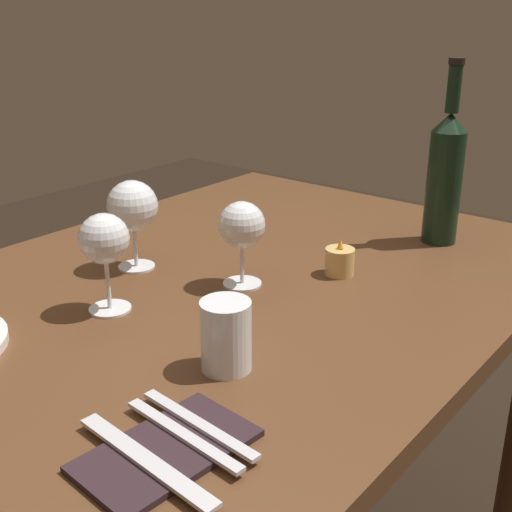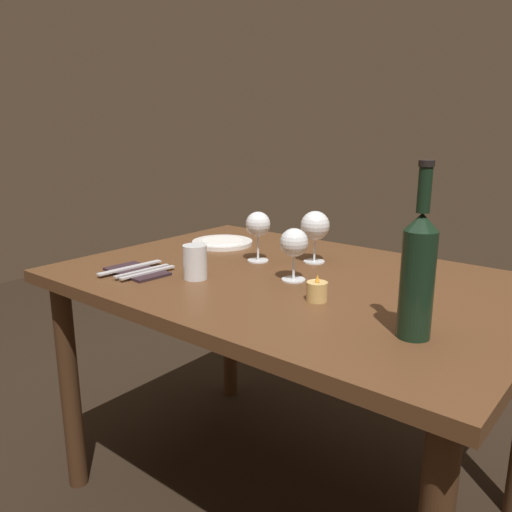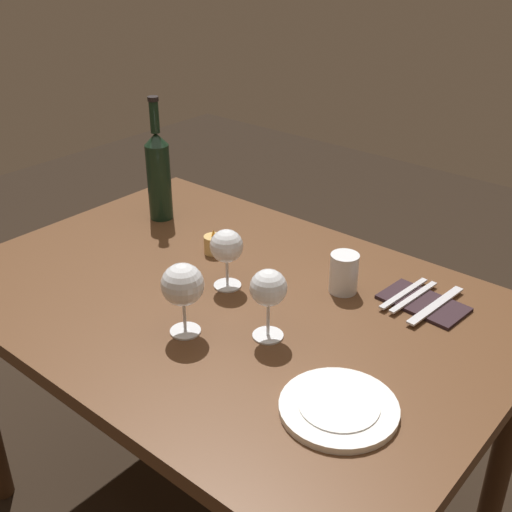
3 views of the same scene
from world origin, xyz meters
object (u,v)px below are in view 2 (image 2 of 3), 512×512
object	(u,v)px
wine_glass_right	(258,226)
dinner_plate	(222,242)
wine_glass_centre	(315,227)
table_knife	(130,267)
water_tumbler	(195,264)
fork_inner	(142,271)
wine_glass_left	(294,244)
fork_outer	(148,272)
folded_napkin	(137,271)
wine_bottle	(418,272)
votive_candle	(317,292)

from	to	relation	value
wine_glass_right	dinner_plate	xyz separation A→B (m)	(0.24, -0.10, -0.11)
wine_glass_centre	table_knife	size ratio (longest dim) A/B	0.77
water_tumbler	fork_inner	xyz separation A→B (m)	(0.15, 0.07, -0.03)
water_tumbler	table_knife	bearing A→B (deg)	18.13
wine_glass_left	fork_outer	xyz separation A→B (m)	(0.35, 0.23, -0.09)
folded_napkin	wine_bottle	bearing A→B (deg)	-175.87
wine_glass_right	folded_napkin	xyz separation A→B (m)	(0.19, 0.32, -0.11)
wine_glass_centre	fork_outer	xyz separation A→B (m)	(0.29, 0.42, -0.10)
votive_candle	fork_inner	size ratio (longest dim) A/B	0.37
wine_bottle	water_tumbler	xyz separation A→B (m)	(0.64, -0.01, -0.09)
wine_glass_right	fork_outer	bearing A→B (deg)	66.41
wine_glass_centre	dinner_plate	world-z (taller)	wine_glass_centre
dinner_plate	wine_glass_centre	bearing A→B (deg)	-179.52
wine_glass_right	wine_bottle	bearing A→B (deg)	156.77
wine_glass_right	table_knife	size ratio (longest dim) A/B	0.75
wine_glass_centre	table_knife	distance (m)	0.57
folded_napkin	fork_inner	xyz separation A→B (m)	(-0.03, 0.00, 0.01)
wine_glass_right	table_knife	world-z (taller)	wine_glass_right
wine_glass_centre	fork_inner	bearing A→B (deg)	53.78
water_tumbler	fork_outer	distance (m)	0.14
water_tumbler	wine_glass_centre	bearing A→B (deg)	-114.37
wine_glass_left	dinner_plate	xyz separation A→B (m)	(0.45, -0.20, -0.10)
wine_bottle	folded_napkin	size ratio (longest dim) A/B	1.79
wine_glass_right	fork_inner	distance (m)	0.38
wine_glass_left	votive_candle	distance (m)	0.19
dinner_plate	table_knife	bearing A→B (deg)	92.86
wine_glass_left	wine_bottle	size ratio (longest dim) A/B	0.41
wine_glass_centre	table_knife	world-z (taller)	wine_glass_centre
wine_glass_centre	wine_glass_right	bearing A→B (deg)	34.85
wine_glass_left	fork_outer	bearing A→B (deg)	33.07
wine_glass_right	water_tumbler	size ratio (longest dim) A/B	1.64
wine_glass_right	votive_candle	size ratio (longest dim) A/B	2.35
wine_glass_centre	water_tumbler	size ratio (longest dim) A/B	1.69
folded_napkin	fork_inner	distance (m)	0.03
wine_bottle	water_tumbler	size ratio (longest dim) A/B	3.70
water_tumbler	folded_napkin	world-z (taller)	water_tumbler
folded_napkin	fork_inner	bearing A→B (deg)	180.00
wine_glass_left	wine_glass_centre	xyz separation A→B (m)	(0.06, -0.20, 0.01)
water_tumbler	fork_outer	world-z (taller)	water_tumbler
fork_outer	table_knife	size ratio (longest dim) A/B	0.86
folded_napkin	table_knife	distance (m)	0.03
folded_napkin	fork_outer	world-z (taller)	fork_outer
wine_bottle	water_tumbler	bearing A→B (deg)	-0.75
wine_glass_centre	table_knife	bearing A→B (deg)	49.24
water_tumbler	folded_napkin	bearing A→B (deg)	21.00
wine_glass_left	fork_inner	bearing A→B (deg)	31.28
folded_napkin	table_knife	size ratio (longest dim) A/B	0.94
votive_candle	folded_napkin	bearing A→B (deg)	12.71
wine_bottle	fork_inner	size ratio (longest dim) A/B	1.97
votive_candle	table_knife	size ratio (longest dim) A/B	0.32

